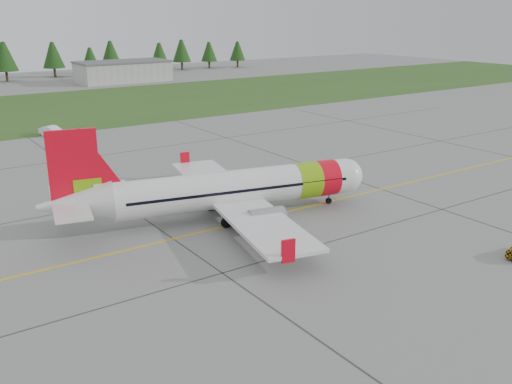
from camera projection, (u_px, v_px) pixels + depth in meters
ground at (368, 231)px, 50.07m from camera, size 320.00×320.00×0.00m
aircraft at (230, 189)px, 52.71m from camera, size 30.44×28.55×9.33m
service_van at (52, 121)px, 87.35m from camera, size 2.15×2.10×4.75m
grass_strip at (74, 107)px, 114.49m from camera, size 320.00×50.00×0.03m
taxi_guideline at (310, 206)px, 56.35m from camera, size 120.00×0.25×0.02m
hangar_east at (123, 72)px, 155.48m from camera, size 24.00×12.00×5.20m
treeline at (9, 62)px, 156.98m from camera, size 160.00×8.00×10.00m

